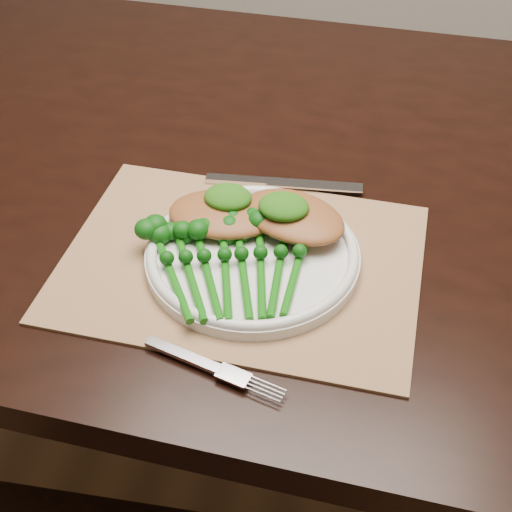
% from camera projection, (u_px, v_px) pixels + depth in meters
% --- Properties ---
extents(floor, '(4.00, 4.00, 0.00)m').
position_uv_depth(floor, '(252.00, 490.00, 1.42)').
color(floor, brown).
rests_on(floor, ground).
extents(dining_table, '(1.62, 0.94, 0.75)m').
position_uv_depth(dining_table, '(281.00, 345.00, 1.20)').
color(dining_table, black).
rests_on(dining_table, ground).
extents(placemat, '(0.40, 0.30, 0.00)m').
position_uv_depth(placemat, '(242.00, 262.00, 0.81)').
color(placemat, '#9C744F').
rests_on(placemat, dining_table).
extents(dinner_plate, '(0.24, 0.24, 0.02)m').
position_uv_depth(dinner_plate, '(253.00, 254.00, 0.80)').
color(dinner_plate, silver).
rests_on(dinner_plate, placemat).
extents(knife, '(0.20, 0.04, 0.01)m').
position_uv_depth(knife, '(268.00, 182.00, 0.91)').
color(knife, silver).
rests_on(knife, placemat).
extents(fork, '(0.15, 0.05, 0.00)m').
position_uv_depth(fork, '(222.00, 371.00, 0.68)').
color(fork, silver).
rests_on(fork, placemat).
extents(chicken_fillet_left, '(0.13, 0.10, 0.03)m').
position_uv_depth(chicken_fillet_left, '(223.00, 214.00, 0.82)').
color(chicken_fillet_left, '#9A5A2C').
rests_on(chicken_fillet_left, dinner_plate).
extents(chicken_fillet_right, '(0.15, 0.13, 0.03)m').
position_uv_depth(chicken_fillet_right, '(294.00, 216.00, 0.81)').
color(chicken_fillet_right, '#9A5A2C').
rests_on(chicken_fillet_right, dinner_plate).
extents(pesto_dollop_left, '(0.06, 0.05, 0.02)m').
position_uv_depth(pesto_dollop_left, '(228.00, 197.00, 0.82)').
color(pesto_dollop_left, '#184C0A').
rests_on(pesto_dollop_left, chicken_fillet_left).
extents(pesto_dollop_right, '(0.06, 0.05, 0.02)m').
position_uv_depth(pesto_dollop_right, '(284.00, 207.00, 0.80)').
color(pesto_dollop_right, '#184C0A').
rests_on(pesto_dollop_right, chicken_fillet_right).
extents(broccolini_bundle, '(0.20, 0.21, 0.04)m').
position_uv_depth(broccolini_bundle, '(234.00, 273.00, 0.76)').
color(broccolini_bundle, '#11600C').
rests_on(broccolini_bundle, dinner_plate).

